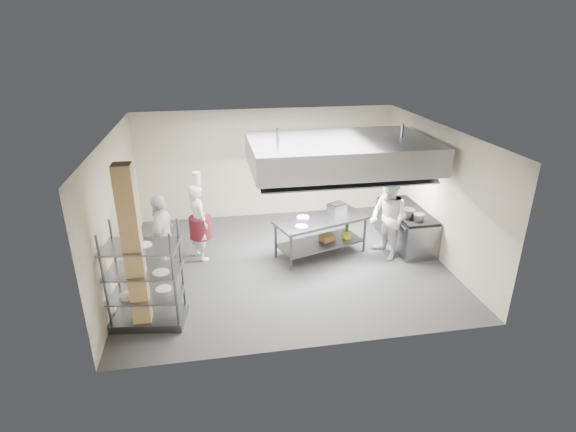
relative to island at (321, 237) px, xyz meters
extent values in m
plane|color=#282829|center=(-0.87, -0.27, -0.46)|extent=(7.00, 7.00, 0.00)
plane|color=silver|center=(-0.87, -0.27, 2.54)|extent=(7.00, 7.00, 0.00)
plane|color=tan|center=(-0.87, 2.73, 1.04)|extent=(7.00, 0.00, 7.00)
plane|color=tan|center=(-4.37, -0.27, 1.04)|extent=(0.00, 6.00, 6.00)
plane|color=tan|center=(2.63, -0.27, 1.04)|extent=(0.00, 6.00, 6.00)
cube|color=tan|center=(-3.77, -2.17, 1.04)|extent=(0.30, 0.30, 3.00)
cube|color=gray|center=(0.43, 0.13, 1.94)|extent=(4.00, 2.50, 0.60)
cube|color=white|center=(-0.47, 0.13, 1.62)|extent=(1.60, 0.12, 0.04)
cube|color=white|center=(1.33, 0.13, 1.62)|extent=(1.60, 0.12, 0.04)
cube|color=gray|center=(0.93, 2.57, 1.04)|extent=(1.50, 0.28, 0.04)
cube|color=gray|center=(0.00, 0.00, 0.42)|extent=(2.32, 1.52, 0.06)
cube|color=slate|center=(0.00, 0.00, -0.16)|extent=(2.13, 1.38, 0.04)
cube|color=gray|center=(2.21, 0.23, -0.04)|extent=(0.80, 2.00, 0.84)
cube|color=black|center=(2.21, 0.23, 0.41)|extent=(0.78, 1.96, 0.06)
imported|color=silver|center=(-2.77, 0.31, 0.45)|extent=(0.68, 0.78, 1.81)
imported|color=silver|center=(1.46, -0.36, 0.50)|extent=(0.90, 1.06, 1.92)
imported|color=white|center=(-3.49, -0.44, 0.47)|extent=(0.69, 1.16, 1.86)
cube|color=slate|center=(0.47, 0.36, 0.55)|extent=(0.49, 0.45, 0.19)
cube|color=#9B6F3E|center=(0.17, 0.06, -0.06)|extent=(0.40, 0.35, 0.14)
cylinder|color=slate|center=(1.99, -0.25, 0.55)|extent=(0.29, 0.29, 0.20)
cylinder|color=white|center=(-3.67, -2.05, 0.15)|extent=(0.28, 0.28, 0.05)
camera|label=1|loc=(-2.41, -9.19, 4.44)|focal=28.00mm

